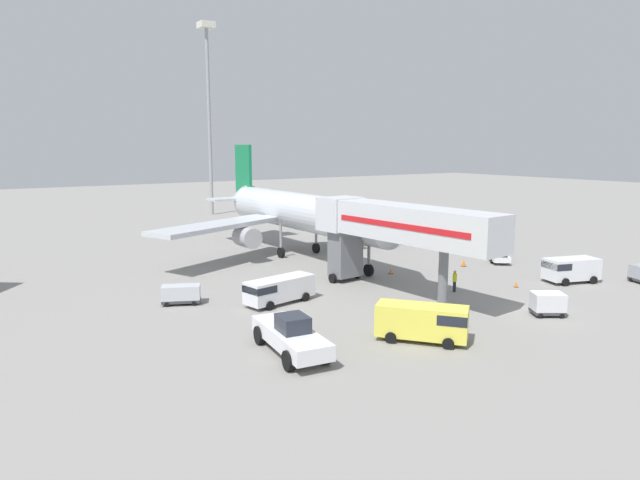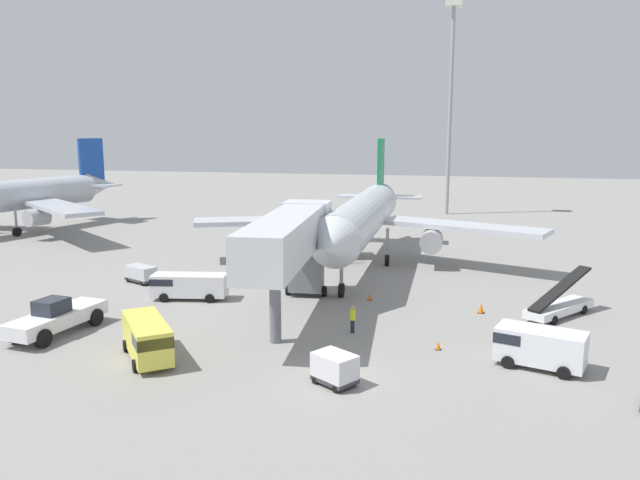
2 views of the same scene
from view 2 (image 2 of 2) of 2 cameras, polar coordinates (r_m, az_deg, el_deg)
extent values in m
plane|color=gray|center=(31.82, 1.82, -12.98)|extent=(300.00, 300.00, 0.00)
cylinder|color=silver|center=(55.80, 3.92, 2.12)|extent=(4.47, 26.17, 3.88)
cone|color=silver|center=(41.61, 0.95, -0.59)|extent=(3.87, 3.17, 3.80)
cone|color=silver|center=(70.97, 5.77, 4.03)|extent=(3.79, 4.89, 3.68)
cube|color=#147A47|center=(69.50, 5.70, 6.87)|extent=(0.45, 3.78, 6.20)
cube|color=silver|center=(69.19, 7.54, 4.00)|extent=(4.71, 2.85, 0.24)
cube|color=silver|center=(69.73, 3.72, 4.11)|extent=(4.71, 2.85, 0.24)
cube|color=silver|center=(57.55, 13.07, 1.24)|extent=(15.87, 9.02, 0.44)
cube|color=silver|center=(60.00, -4.25, 1.83)|extent=(15.76, 9.62, 0.44)
cylinder|color=#A8A8AD|center=(56.86, 10.37, -0.09)|extent=(2.11, 2.71, 2.05)
cylinder|color=#A8A8AD|center=(58.62, -2.01, 0.37)|extent=(2.11, 2.71, 2.05)
cylinder|color=gray|center=(46.41, 2.02, -2.87)|extent=(0.28, 0.28, 3.05)
cylinder|color=black|center=(46.77, 2.01, -4.69)|extent=(0.38, 1.11, 1.10)
cylinder|color=gray|center=(57.49, 6.31, -0.40)|extent=(0.28, 0.28, 3.05)
cylinder|color=black|center=(57.79, 6.28, -1.89)|extent=(0.38, 1.11, 1.10)
cylinder|color=gray|center=(58.11, 1.94, -0.23)|extent=(0.28, 0.28, 3.05)
cylinder|color=black|center=(58.40, 1.93, -1.71)|extent=(0.38, 1.11, 1.10)
cube|color=silver|center=(38.72, -3.28, 0.17)|extent=(4.35, 15.55, 2.70)
cube|color=red|center=(39.05, -5.46, 0.23)|extent=(1.18, 12.84, 0.44)
cube|color=silver|center=(46.74, -1.20, 1.89)|extent=(3.68, 3.09, 2.84)
cube|color=#232833|center=(47.98, -0.94, 2.41)|extent=(3.31, 0.53, 0.90)
cube|color=slate|center=(46.77, -1.31, -2.32)|extent=(2.70, 2.02, 4.07)
cylinder|color=black|center=(47.50, -3.00, -4.65)|extent=(0.37, 0.82, 0.80)
cylinder|color=black|center=(47.03, 0.42, -4.79)|extent=(0.37, 0.82, 0.80)
cylinder|color=slate|center=(36.60, -4.21, -6.18)|extent=(0.70, 0.70, 4.47)
cube|color=white|center=(41.70, -23.37, -6.75)|extent=(3.03, 7.05, 0.88)
cube|color=#232833|center=(41.23, -23.79, -5.68)|extent=(1.75, 1.98, 0.90)
cylinder|color=black|center=(39.62, -24.47, -8.36)|extent=(0.53, 1.14, 1.10)
cylinder|color=black|center=(41.09, -26.55, -7.88)|extent=(0.53, 1.14, 1.10)
cylinder|color=black|center=(42.68, -20.24, -6.78)|extent=(0.53, 1.14, 1.10)
cylinder|color=black|center=(44.04, -22.31, -6.39)|extent=(0.53, 1.14, 1.10)
cube|color=white|center=(45.02, 21.44, -5.95)|extent=(5.15, 6.00, 0.55)
cube|color=black|center=(44.67, 21.55, -4.22)|extent=(4.60, 5.59, 2.21)
cylinder|color=black|center=(47.05, 21.78, -5.65)|extent=(0.54, 0.61, 0.60)
cylinder|color=black|center=(46.36, 23.43, -5.99)|extent=(0.54, 0.61, 0.60)
cylinder|color=black|center=(43.89, 19.29, -6.60)|extent=(0.54, 0.61, 0.60)
cylinder|color=black|center=(43.14, 21.02, -6.99)|extent=(0.54, 0.61, 0.60)
cube|color=white|center=(35.09, 19.90, -9.29)|extent=(4.96, 3.34, 1.80)
cube|color=#1E232D|center=(35.26, 17.46, -8.37)|extent=(2.02, 2.44, 0.58)
cylinder|color=black|center=(34.73, 17.17, -10.82)|extent=(0.76, 0.56, 0.68)
cylinder|color=black|center=(36.55, 17.95, -9.81)|extent=(0.76, 0.56, 0.68)
cylinder|color=black|center=(34.24, 21.83, -11.41)|extent=(0.76, 0.56, 0.68)
cylinder|color=black|center=(36.08, 22.37, -10.35)|extent=(0.76, 0.56, 0.68)
cube|color=white|center=(47.04, -12.08, -4.13)|extent=(5.80, 2.83, 1.63)
cube|color=#1E232D|center=(47.48, -14.31, -3.64)|extent=(2.09, 2.16, 0.52)
cylinder|color=black|center=(46.89, -14.37, -5.23)|extent=(0.73, 0.45, 0.68)
cylinder|color=black|center=(48.52, -13.75, -4.69)|extent=(0.73, 0.45, 0.68)
cylinder|color=black|center=(45.99, -10.25, -5.38)|extent=(0.73, 0.45, 0.68)
cylinder|color=black|center=(47.65, -9.77, -4.82)|extent=(0.73, 0.45, 0.68)
cube|color=#E5DB4C|center=(35.53, -15.87, -8.72)|extent=(4.86, 5.36, 1.92)
cube|color=#1E232D|center=(33.68, -15.36, -8.99)|extent=(2.56, 2.54, 0.61)
cylinder|color=black|center=(34.43, -13.82, -10.85)|extent=(0.69, 0.74, 0.68)
cylinder|color=black|center=(34.15, -16.81, -11.17)|extent=(0.69, 0.74, 0.68)
cylinder|color=black|center=(37.52, -14.89, -9.12)|extent=(0.69, 0.74, 0.68)
cylinder|color=black|center=(37.27, -17.63, -9.40)|extent=(0.69, 0.74, 0.68)
cube|color=#38383D|center=(53.36, -16.38, -3.53)|extent=(3.08, 2.37, 0.22)
cube|color=silver|center=(53.22, -16.41, -2.88)|extent=(3.08, 2.37, 1.02)
cylinder|color=black|center=(53.83, -17.51, -3.59)|extent=(0.38, 0.26, 0.36)
cylinder|color=black|center=(54.50, -16.44, -3.37)|extent=(0.38, 0.26, 0.36)
cylinder|color=black|center=(52.27, -16.30, -3.93)|extent=(0.38, 0.26, 0.36)
cylinder|color=black|center=(52.97, -15.22, -3.70)|extent=(0.38, 0.26, 0.36)
cube|color=#38383D|center=(31.25, 1.38, -12.85)|extent=(2.54, 2.36, 0.22)
cube|color=silver|center=(30.98, 1.39, -11.64)|extent=(2.54, 2.36, 1.20)
cylinder|color=black|center=(31.35, -0.48, -12.99)|extent=(0.37, 0.30, 0.36)
cylinder|color=black|center=(32.20, 1.32, -12.35)|extent=(0.37, 0.30, 0.36)
cylinder|color=black|center=(30.38, 1.45, -13.77)|extent=(0.37, 0.30, 0.36)
cylinder|color=black|center=(31.26, 3.24, -13.07)|extent=(0.37, 0.30, 0.36)
cylinder|color=#1E2333|center=(38.73, 3.06, -8.05)|extent=(0.32, 0.32, 0.85)
cylinder|color=#D8EA19|center=(38.50, 3.07, -6.98)|extent=(0.43, 0.43, 0.67)
sphere|color=tan|center=(38.36, 3.07, -6.32)|extent=(0.23, 0.23, 0.23)
cube|color=black|center=(46.15, 4.67, -5.61)|extent=(0.34, 0.34, 0.03)
cone|color=orange|center=(46.08, 4.68, -5.30)|extent=(0.29, 0.29, 0.50)
cube|color=black|center=(44.29, 14.80, -6.60)|extent=(0.45, 0.45, 0.03)
cone|color=orange|center=(44.19, 14.82, -6.17)|extent=(0.39, 0.39, 0.67)
cube|color=black|center=(36.60, 10.98, -10.00)|extent=(0.32, 0.32, 0.03)
cone|color=orange|center=(36.52, 10.99, -9.64)|extent=(0.27, 0.27, 0.47)
cone|color=#B7BCC6|center=(92.87, -19.85, 4.87)|extent=(4.83, 5.98, 3.62)
cube|color=#1947A3|center=(91.78, -20.59, 6.98)|extent=(1.39, 4.07, 6.10)
cube|color=#B7BCC6|center=(90.03, -19.67, 4.86)|extent=(5.18, 4.05, 0.24)
cube|color=#B7BCC6|center=(93.47, -21.56, 4.92)|extent=(5.18, 4.05, 0.24)
cube|color=#B7BCC6|center=(76.49, -23.10, 2.81)|extent=(15.77, 13.21, 0.44)
cylinder|color=#A8A8AD|center=(78.23, -24.93, 1.91)|extent=(2.52, 2.93, 1.94)
cylinder|color=gray|center=(82.09, -26.54, 1.73)|extent=(0.28, 0.28, 3.04)
cylinder|color=black|center=(82.30, -26.46, 0.68)|extent=(0.62, 1.15, 1.10)
cylinder|color=#93969B|center=(95.34, 12.05, 11.50)|extent=(0.56, 0.56, 30.43)
cube|color=silver|center=(97.08, 12.42, 20.81)|extent=(2.40, 2.40, 1.00)
camera|label=1|loc=(40.12, -68.59, 2.50)|focal=31.43mm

